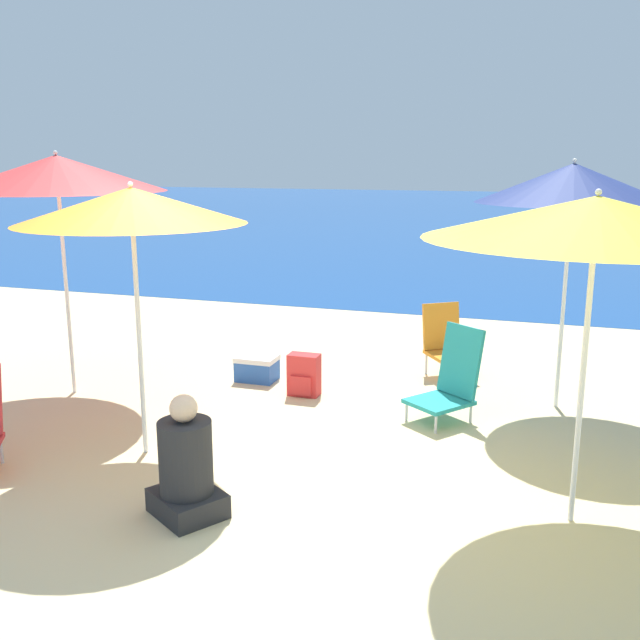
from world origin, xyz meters
TOP-DOWN VIEW (x-y plane):
  - ground_plane at (0.00, 0.00)m, footprint 60.00×60.00m
  - sea_water at (0.00, 25.79)m, footprint 60.00×40.00m
  - beach_umbrella_red at (-2.32, 1.18)m, footprint 2.02×2.02m
  - beach_umbrella_orange at (-0.84, 0.11)m, footprint 1.71×1.71m
  - beach_umbrella_navy at (2.28, 2.24)m, footprint 1.70×1.70m
  - beach_umbrella_yellow at (2.37, -0.00)m, footprint 2.06×2.06m
  - beach_chair_teal at (1.36, 1.61)m, footprint 0.69×0.72m
  - beach_chair_orange at (1.13, 2.92)m, footprint 0.64×0.67m
  - person_seated_near at (-0.03, -0.70)m, footprint 0.59×0.57m
  - backpack_red at (-0.10, 1.82)m, footprint 0.30×0.20m
  - cooler_box at (-0.73, 2.12)m, footprint 0.42×0.31m

SIDE VIEW (x-z plane):
  - ground_plane at x=0.00m, z-range 0.00..0.00m
  - sea_water at x=0.00m, z-range 0.00..0.01m
  - cooler_box at x=-0.73m, z-range 0.00..0.26m
  - backpack_red at x=-0.10m, z-range 0.00..0.41m
  - person_seated_near at x=-0.03m, z-range -0.09..0.74m
  - beach_chair_teal at x=1.36m, z-range -0.05..0.79m
  - beach_chair_orange at x=1.13m, z-range -0.01..0.76m
  - beach_umbrella_orange at x=-0.84m, z-range 0.89..3.01m
  - beach_umbrella_yellow at x=2.37m, z-range 0.89..3.01m
  - beach_umbrella_navy at x=2.28m, z-range 0.93..3.22m
  - beach_umbrella_red at x=-2.32m, z-range 0.97..3.33m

